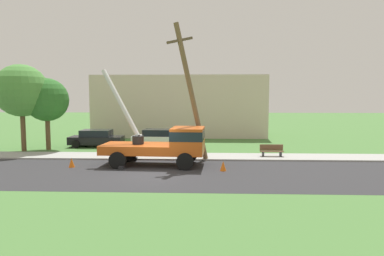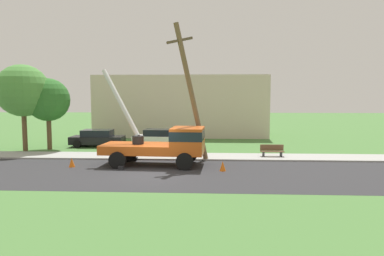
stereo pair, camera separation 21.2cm
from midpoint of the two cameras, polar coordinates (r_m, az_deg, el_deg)
name	(u,v)px [view 2 (the right image)]	position (r m, az deg, el deg)	size (l,w,h in m)	color
ground_plane	(174,143)	(30.65, -2.87, -2.60)	(120.00, 120.00, 0.00)	#477538
road_asphalt	(151,173)	(18.94, -6.52, -7.55)	(80.00, 7.58, 0.01)	#2B2B2D
sidewalk_strip	(164,156)	(23.84, -4.53, -4.76)	(80.00, 2.56, 0.10)	#9E9E99
utility_truck	(167,143)	(20.71, -3.99, -2.47)	(6.75, 3.21, 5.98)	#C65119
leaning_utility_pole	(191,92)	(21.70, 0.12, 6.13)	(2.65, 1.83, 8.80)	brown
traffic_cone_ahead	(223,166)	(19.38, 5.51, -6.40)	(0.36, 0.36, 0.56)	orange
traffic_cone_behind	(72,162)	(21.56, -19.32, -5.49)	(0.36, 0.36, 0.56)	orange
parked_sedan_black	(98,138)	(29.75, -15.41, -1.64)	(4.45, 2.09, 1.42)	black
parked_sedan_white	(159,137)	(29.22, -5.31, -1.60)	(4.50, 2.20, 1.42)	silver
park_bench	(272,151)	(24.06, 13.58, -3.80)	(1.60, 0.45, 0.90)	brown
roadside_tree_near	(48,100)	(29.12, -22.90, 4.36)	(3.39, 3.39, 5.66)	brown
roadside_tree_far	(23,91)	(29.12, -26.41, 5.62)	(3.99, 3.99, 6.67)	brown
lowrise_building_backdrop	(182,106)	(36.92, -1.56, 3.72)	(18.00, 6.00, 6.40)	beige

